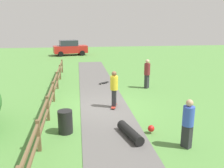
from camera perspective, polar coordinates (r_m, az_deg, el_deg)
name	(u,v)px	position (r m, az deg, el deg)	size (l,w,h in m)	color
ground_plane	(104,107)	(12.05, -1.81, -5.57)	(60.00, 60.00, 0.00)	#568E42
asphalt_path	(104,107)	(12.05, -1.81, -5.52)	(2.40, 28.00, 0.02)	#605E5B
wooden_fence	(51,97)	(11.85, -14.45, -2.98)	(0.12, 18.12, 1.10)	brown
trash_bin	(65,122)	(9.41, -11.11, -8.87)	(0.56, 0.56, 0.90)	black
skater_riding	(114,87)	(11.68, 0.51, -0.81)	(0.47, 0.82, 1.84)	#B23326
skater_fallen	(132,132)	(9.03, 4.74, -11.41)	(1.37, 1.60, 0.36)	black
skateboard_loose	(104,83)	(16.50, -1.90, 0.34)	(0.77, 0.62, 0.08)	black
bystander_maroon	(147,72)	(15.38, 8.39, 2.80)	(0.54, 0.54, 1.88)	#2D2D33
bystander_blue	(188,121)	(8.42, 17.73, -8.55)	(0.51, 0.51, 1.72)	#2D2D33
parked_car_red	(70,48)	(31.21, -10.04, 8.53)	(4.45, 2.61, 1.92)	red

